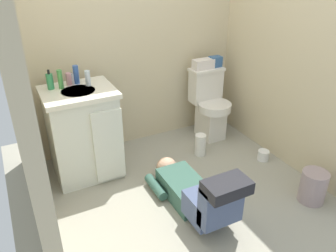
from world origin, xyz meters
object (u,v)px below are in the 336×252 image
at_px(faucet, 73,79).
at_px(bottle_blue, 76,75).
at_px(toiletry_bag, 215,62).
at_px(toilet, 209,105).
at_px(person_plumber, 196,192).
at_px(tissue_box, 203,64).
at_px(bottle_clear, 88,78).
at_px(toilet_paper_roll, 263,155).
at_px(soap_dispenser, 50,81).
at_px(bottle_green, 60,79).
at_px(paper_towel_roll, 200,145).
at_px(trash_can, 313,186).
at_px(vanity_cabinet, 84,132).
at_px(bottle_pink, 69,79).

bearing_deg(faucet, bottle_blue, 16.66).
bearing_deg(toiletry_bag, faucet, -178.21).
height_order(toilet, person_plumber, toilet).
relative_size(tissue_box, bottle_clear, 1.67).
bearing_deg(tissue_box, person_plumber, -123.53).
bearing_deg(toilet_paper_roll, soap_dispenser, 158.43).
distance_m(toilet, bottle_green, 1.60).
bearing_deg(person_plumber, paper_towel_roll, 55.52).
distance_m(person_plumber, tissue_box, 1.46).
bearing_deg(toiletry_bag, bottle_clear, -174.80).
distance_m(faucet, person_plumber, 1.41).
relative_size(soap_dispenser, bottle_green, 1.03).
bearing_deg(trash_can, bottle_blue, 137.16).
xyz_separation_m(soap_dispenser, paper_towel_roll, (1.29, -0.34, -0.78)).
distance_m(faucet, toilet_paper_roll, 1.94).
relative_size(person_plumber, soap_dispenser, 6.42).
distance_m(soap_dispenser, bottle_green, 0.09).
relative_size(soap_dispenser, trash_can, 0.60).
distance_m(vanity_cabinet, soap_dispenser, 0.52).
relative_size(toiletry_bag, trash_can, 0.45).
height_order(faucet, bottle_clear, bottle_clear).
relative_size(bottle_pink, paper_towel_roll, 0.47).
bearing_deg(bottle_green, bottle_pink, 36.71).
height_order(vanity_cabinet, bottle_pink, bottle_pink).
bearing_deg(toilet_paper_roll, bottle_clear, 156.49).
relative_size(tissue_box, bottle_blue, 1.37).
bearing_deg(person_plumber, trash_can, -19.69).
bearing_deg(toilet_paper_roll, trash_can, -95.22).
height_order(tissue_box, toiletry_bag, toiletry_bag).
distance_m(toilet, bottle_clear, 1.39).
bearing_deg(toilet, tissue_box, 116.43).
relative_size(bottle_clear, trash_can, 0.48).
bearing_deg(tissue_box, trash_can, -82.42).
xyz_separation_m(person_plumber, bottle_blue, (-0.58, 1.07, 0.72)).
relative_size(bottle_green, toilet_paper_roll, 1.47).
height_order(bottle_blue, trash_can, bottle_blue).
height_order(person_plumber, soap_dispenser, soap_dispenser).
relative_size(vanity_cabinet, soap_dispenser, 4.94).
xyz_separation_m(soap_dispenser, trash_can, (1.73, -1.37, -0.75)).
height_order(bottle_blue, paper_towel_roll, bottle_blue).
relative_size(faucet, bottle_pink, 0.94).
height_order(vanity_cabinet, trash_can, vanity_cabinet).
relative_size(person_plumber, trash_can, 3.87).
xyz_separation_m(toilet, bottle_clear, (-1.28, -0.04, 0.52)).
bearing_deg(person_plumber, bottle_pink, 121.50).
distance_m(vanity_cabinet, bottle_blue, 0.51).
relative_size(toiletry_bag, bottle_pink, 1.17).
bearing_deg(bottle_clear, toiletry_bag, 5.20).
height_order(faucet, bottle_blue, bottle_blue).
xyz_separation_m(vanity_cabinet, person_plumber, (0.62, -0.91, -0.24)).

